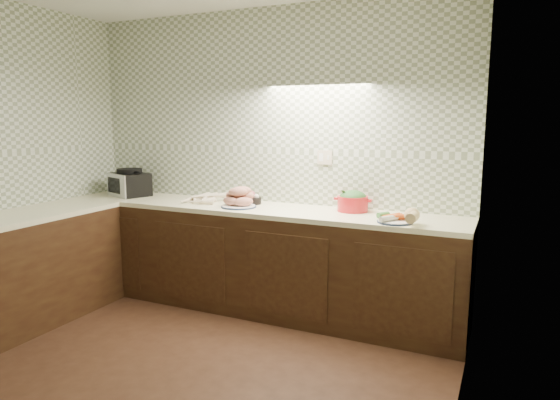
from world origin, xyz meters
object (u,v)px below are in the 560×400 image
at_px(toaster_oven, 129,183).
at_px(sweet_potato_plate, 239,199).
at_px(parsnip_pile, 211,198).
at_px(onion_bowl, 252,199).
at_px(veg_plate, 402,217).
at_px(dutch_oven, 353,201).

distance_m(toaster_oven, sweet_potato_plate, 1.29).
bearing_deg(parsnip_pile, sweet_potato_plate, -17.30).
bearing_deg(toaster_oven, onion_bowl, 24.67).
relative_size(sweet_potato_plate, veg_plate, 0.87).
bearing_deg(dutch_oven, sweet_potato_plate, -167.36).
height_order(toaster_oven, sweet_potato_plate, toaster_oven).
bearing_deg(onion_bowl, toaster_oven, -176.42).
bearing_deg(veg_plate, parsnip_pile, 173.49).
height_order(sweet_potato_plate, onion_bowl, sweet_potato_plate).
bearing_deg(dutch_oven, veg_plate, -34.47).
xyz_separation_m(sweet_potato_plate, dutch_oven, (0.93, 0.22, 0.01)).
xyz_separation_m(onion_bowl, dutch_oven, (0.91, 0.03, 0.04)).
height_order(toaster_oven, dutch_oven, toaster_oven).
bearing_deg(veg_plate, toaster_oven, 175.79).
distance_m(onion_bowl, veg_plate, 1.40).
bearing_deg(onion_bowl, veg_plate, -11.54).
distance_m(toaster_oven, parsnip_pile, 0.94).
relative_size(onion_bowl, veg_plate, 0.44).
distance_m(toaster_oven, veg_plate, 2.69).
relative_size(onion_bowl, dutch_oven, 0.49).
bearing_deg(parsnip_pile, toaster_oven, -179.87).
xyz_separation_m(parsnip_pile, veg_plate, (1.75, -0.20, 0.01)).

